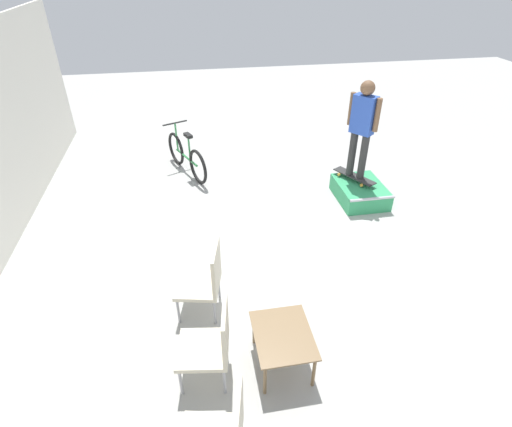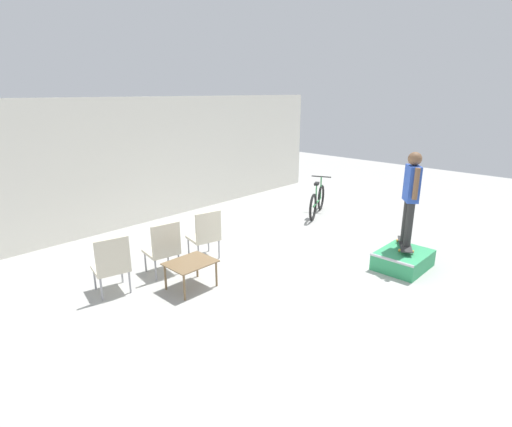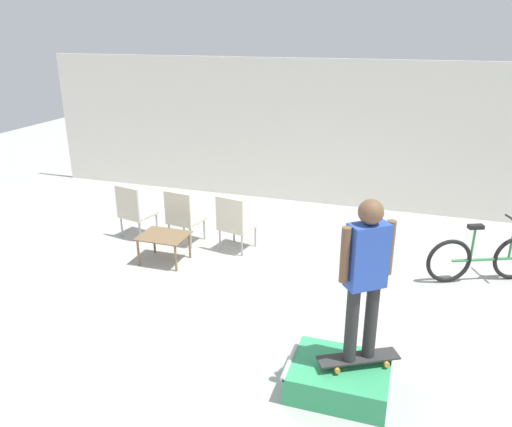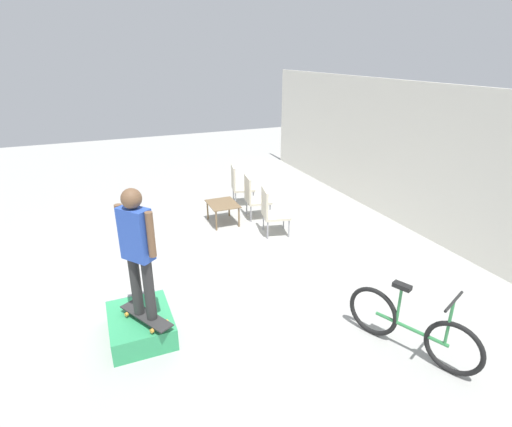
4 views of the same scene
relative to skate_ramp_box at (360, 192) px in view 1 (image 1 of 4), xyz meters
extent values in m
plane|color=#A8A8A3|center=(-1.65, 1.40, -0.16)|extent=(24.00, 24.00, 0.00)
cube|color=#339E60|center=(0.00, 0.00, 0.00)|extent=(1.01, 0.80, 0.31)
cylinder|color=#B7B7BC|center=(-0.50, 0.00, 0.15)|extent=(0.05, 0.80, 0.05)
cube|color=#2D2D2D|center=(0.18, 0.07, 0.24)|extent=(0.84, 0.58, 0.02)
cylinder|color=gold|center=(0.35, 0.30, 0.21)|extent=(0.06, 0.05, 0.05)
cylinder|color=gold|center=(0.46, 0.09, 0.21)|extent=(0.06, 0.05, 0.05)
cylinder|color=gold|center=(-0.11, 0.04, 0.21)|extent=(0.06, 0.05, 0.05)
cylinder|color=gold|center=(0.00, -0.16, 0.21)|extent=(0.06, 0.05, 0.05)
cylinder|color=#2D2D2D|center=(0.09, 0.00, 0.66)|extent=(0.13, 0.13, 0.82)
cylinder|color=#2D2D2D|center=(0.27, 0.14, 0.66)|extent=(0.13, 0.13, 0.82)
cube|color=#2D51B7|center=(0.18, 0.07, 1.39)|extent=(0.42, 0.39, 0.65)
cylinder|color=brown|center=(-0.01, -0.08, 1.44)|extent=(0.09, 0.09, 0.55)
cylinder|color=brown|center=(0.37, 0.22, 1.44)|extent=(0.09, 0.09, 0.55)
sphere|color=brown|center=(0.18, 0.07, 1.84)|extent=(0.24, 0.24, 0.24)
cube|color=brown|center=(-3.16, 2.19, 0.30)|extent=(0.75, 0.61, 0.02)
cylinder|color=brown|center=(-3.49, 1.94, 0.07)|extent=(0.04, 0.04, 0.44)
cylinder|color=brown|center=(-2.84, 1.94, 0.07)|extent=(0.04, 0.04, 0.44)
cylinder|color=brown|center=(-3.49, 2.45, 0.07)|extent=(0.04, 0.04, 0.44)
cylinder|color=brown|center=(-2.84, 2.45, 0.07)|extent=(0.04, 0.04, 0.44)
cube|color=beige|center=(-4.17, 2.80, 0.55)|extent=(0.52, 0.15, 0.55)
cylinder|color=#99999E|center=(-2.91, 3.22, 0.03)|extent=(0.03, 0.03, 0.38)
cylinder|color=#99999E|center=(-3.35, 3.29, 0.03)|extent=(0.03, 0.03, 0.38)
cylinder|color=#99999E|center=(-2.98, 2.78, 0.03)|extent=(0.03, 0.03, 0.38)
cylinder|color=#99999E|center=(-3.41, 2.85, 0.03)|extent=(0.03, 0.03, 0.38)
cube|color=beige|center=(-3.16, 3.03, 0.25)|extent=(0.59, 0.59, 0.05)
cube|color=beige|center=(-3.20, 2.80, 0.55)|extent=(0.52, 0.12, 0.55)
cylinder|color=#99999E|center=(-1.95, 3.20, 0.03)|extent=(0.03, 0.03, 0.38)
cylinder|color=#99999E|center=(-2.38, 3.30, 0.03)|extent=(0.03, 0.03, 0.38)
cylinder|color=#99999E|center=(-2.04, 2.77, 0.03)|extent=(0.03, 0.03, 0.38)
cylinder|color=#99999E|center=(-2.47, 2.87, 0.03)|extent=(0.03, 0.03, 0.38)
cube|color=beige|center=(-2.21, 3.03, 0.25)|extent=(0.62, 0.62, 0.05)
cube|color=beige|center=(-2.26, 2.80, 0.55)|extent=(0.52, 0.15, 0.55)
torus|color=black|center=(2.10, 3.27, 0.19)|extent=(0.66, 0.33, 0.69)
torus|color=black|center=(1.16, 2.86, 0.19)|extent=(0.66, 0.33, 0.69)
cylinder|color=#338447|center=(1.63, 3.07, 0.19)|extent=(0.87, 0.41, 0.04)
cylinder|color=#338447|center=(1.46, 2.99, 0.44)|extent=(0.04, 0.04, 0.50)
cube|color=black|center=(1.46, 2.99, 0.72)|extent=(0.24, 0.18, 0.06)
cylinder|color=#338447|center=(2.01, 3.23, 0.49)|extent=(0.04, 0.04, 0.60)
cylinder|color=black|center=(2.01, 3.23, 0.79)|extent=(0.24, 0.49, 0.03)
camera|label=1|loc=(-5.87, 2.96, 3.65)|focal=28.00mm
camera|label=2|loc=(-6.75, -2.69, 2.97)|focal=28.00mm
camera|label=3|loc=(0.49, -4.31, 3.42)|focal=35.00mm
camera|label=4|loc=(4.63, -0.26, 3.37)|focal=28.00mm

